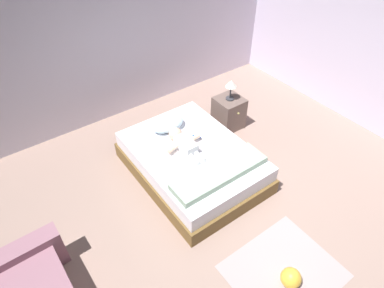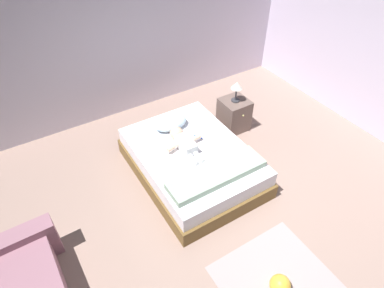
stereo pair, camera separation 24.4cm
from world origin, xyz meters
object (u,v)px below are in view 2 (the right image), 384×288
object	(u,v)px
pillow	(170,123)
toy_ball	(280,285)
nightstand	(234,114)
lamp	(237,87)
toothbrush	(197,136)
bed	(192,162)
baby	(183,142)

from	to	relation	value
pillow	toy_ball	xyz separation A→B (m)	(-0.10, -2.42, -0.40)
pillow	nightstand	xyz separation A→B (m)	(1.10, -0.04, -0.26)
pillow	nightstand	bearing A→B (deg)	-1.99
nightstand	lamp	distance (m)	0.50
nightstand	toy_ball	bearing A→B (deg)	-116.83
nightstand	toothbrush	bearing A→B (deg)	-159.58
pillow	toy_ball	distance (m)	2.46
pillow	lamp	bearing A→B (deg)	-1.99
toothbrush	pillow	bearing A→B (deg)	119.48
bed	toothbrush	world-z (taller)	toothbrush
toothbrush	nightstand	xyz separation A→B (m)	(0.89, 0.33, -0.18)
toothbrush	lamp	bearing A→B (deg)	20.42
bed	pillow	world-z (taller)	pillow
pillow	lamp	distance (m)	1.13
bed	toothbrush	distance (m)	0.36
nightstand	lamp	size ratio (longest dim) A/B	1.58
bed	nightstand	xyz separation A→B (m)	(1.09, 0.52, 0.05)
nightstand	toy_ball	distance (m)	2.68
bed	pillow	bearing A→B (deg)	91.15
pillow	toy_ball	world-z (taller)	pillow
bed	baby	bearing A→B (deg)	115.82
baby	toothbrush	bearing A→B (deg)	14.17
bed	lamp	xyz separation A→B (m)	(1.09, 0.52, 0.55)
bed	nightstand	world-z (taller)	nightstand
toothbrush	bed	bearing A→B (deg)	-136.55
lamp	bed	bearing A→B (deg)	-154.51
pillow	lamp	xyz separation A→B (m)	(1.10, -0.04, 0.25)
toothbrush	nightstand	size ratio (longest dim) A/B	0.25
pillow	bed	bearing A→B (deg)	-88.85
bed	toothbrush	bearing A→B (deg)	43.45
baby	bed	bearing A→B (deg)	-64.18
lamp	pillow	bearing A→B (deg)	178.01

